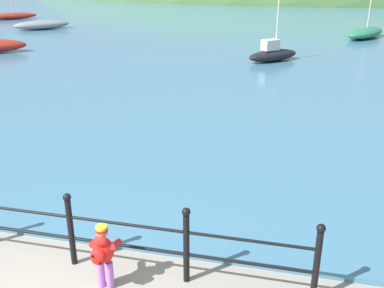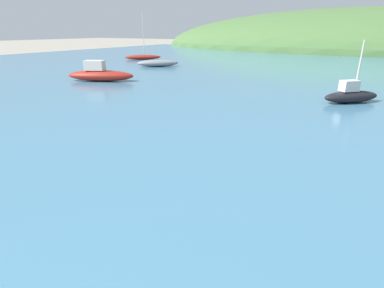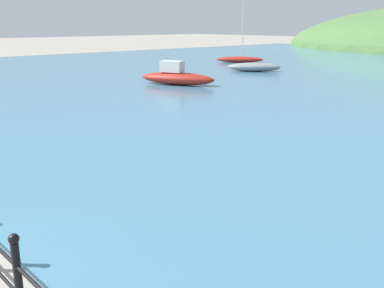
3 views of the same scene
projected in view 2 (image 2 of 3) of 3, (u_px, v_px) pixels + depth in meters
The scene contains 6 objects.
water at pixel (338, 68), 26.42m from camera, with size 80.00×60.00×0.10m, color teal.
far_hillside at pixel (358, 49), 53.87m from camera, with size 76.16×41.89×13.73m.
boat_green_fishing at pixel (351, 95), 13.46m from camera, with size 2.52×2.48×2.68m.
boat_mid_harbor at pixel (143, 57), 33.26m from camera, with size 3.72×3.34×4.88m.
boat_nearest_quay at pixel (100, 74), 19.17m from camera, with size 4.45×2.89×1.28m.
boat_red_dinghy at pixel (158, 63), 26.83m from camera, with size 3.61×3.30×0.60m.
Camera 2 is at (2.39, 2.07, 3.18)m, focal length 28.00 mm.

